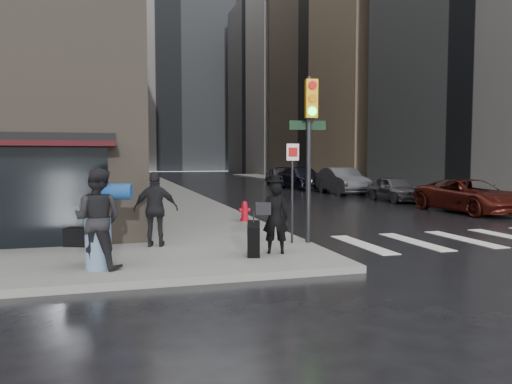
% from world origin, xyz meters
% --- Properties ---
extents(ground, '(140.00, 140.00, 0.00)m').
position_xyz_m(ground, '(0.00, 0.00, 0.00)').
color(ground, black).
rests_on(ground, ground).
extents(sidewalk_left, '(4.00, 50.00, 0.15)m').
position_xyz_m(sidewalk_left, '(0.00, 27.00, 0.07)').
color(sidewalk_left, slate).
rests_on(sidewalk_left, ground).
extents(sidewalk_right, '(3.00, 50.00, 0.15)m').
position_xyz_m(sidewalk_right, '(13.50, 27.00, 0.07)').
color(sidewalk_right, slate).
rests_on(sidewalk_right, ground).
extents(crosswalk, '(8.50, 3.00, 0.01)m').
position_xyz_m(crosswalk, '(7.50, 1.00, 0.00)').
color(crosswalk, silver).
rests_on(crosswalk, ground).
extents(bldg_left_far, '(22.00, 20.00, 26.00)m').
position_xyz_m(bldg_left_far, '(-13.00, 62.00, 13.00)').
color(bldg_left_far, brown).
rests_on(bldg_left_far, ground).
extents(bldg_right_far, '(22.00, 20.00, 25.00)m').
position_xyz_m(bldg_right_far, '(26.00, 58.00, 12.50)').
color(bldg_right_far, gray).
rests_on(bldg_right_far, ground).
extents(bldg_distant, '(40.00, 12.00, 32.00)m').
position_xyz_m(bldg_distant, '(6.00, 78.00, 16.00)').
color(bldg_distant, gray).
rests_on(bldg_distant, ground).
extents(man_overcoat, '(1.13, 0.84, 1.81)m').
position_xyz_m(man_overcoat, '(0.52, -0.31, 0.90)').
color(man_overcoat, black).
rests_on(man_overcoat, ground).
extents(man_jeans, '(1.36, 1.15, 1.97)m').
position_xyz_m(man_jeans, '(-3.18, -0.80, 1.14)').
color(man_jeans, black).
rests_on(man_jeans, ground).
extents(man_greycoat, '(1.14, 0.65, 1.83)m').
position_xyz_m(man_greycoat, '(-1.89, 1.40, 1.07)').
color(man_greycoat, black).
rests_on(man_greycoat, ground).
extents(traffic_light, '(1.04, 0.53, 4.20)m').
position_xyz_m(traffic_light, '(1.85, 0.81, 2.86)').
color(traffic_light, black).
rests_on(traffic_light, ground).
extents(fire_hydrant, '(0.38, 0.30, 0.69)m').
position_xyz_m(fire_hydrant, '(1.42, 5.51, 0.46)').
color(fire_hydrant, '#B10A19').
rests_on(fire_hydrant, ground).
extents(parked_car_0, '(2.57, 5.17, 1.41)m').
position_xyz_m(parked_car_0, '(11.56, 6.73, 0.70)').
color(parked_car_0, '#40120C').
rests_on(parked_car_0, ground).
extents(parked_car_1, '(1.78, 3.99, 1.33)m').
position_xyz_m(parked_car_1, '(11.38, 12.34, 0.67)').
color(parked_car_1, '#45444A').
rests_on(parked_car_1, ground).
extents(parked_car_2, '(1.96, 5.13, 1.67)m').
position_xyz_m(parked_car_2, '(11.05, 17.94, 0.83)').
color(parked_car_2, '#3D3E42').
rests_on(parked_car_2, ground).
extents(parked_car_3, '(2.69, 5.75, 1.62)m').
position_xyz_m(parked_car_3, '(10.51, 23.55, 0.81)').
color(parked_car_3, black).
rests_on(parked_car_3, ground).
extents(parked_car_4, '(2.03, 4.34, 1.44)m').
position_xyz_m(parked_car_4, '(10.59, 29.16, 0.72)').
color(parked_car_4, '#3A3A3E').
rests_on(parked_car_4, ground).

